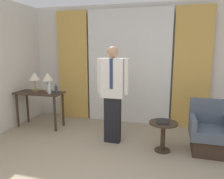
% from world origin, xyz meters
% --- Properties ---
extents(wall_back, '(10.00, 0.06, 2.70)m').
position_xyz_m(wall_back, '(0.00, 3.19, 1.35)').
color(wall_back, silver).
rests_on(wall_back, ground_plane).
extents(curtain_sheer_center, '(1.90, 0.06, 2.58)m').
position_xyz_m(curtain_sheer_center, '(0.00, 3.06, 1.29)').
color(curtain_sheer_center, white).
rests_on(curtain_sheer_center, ground_plane).
extents(curtain_drape_left, '(0.76, 0.06, 2.58)m').
position_xyz_m(curtain_drape_left, '(-1.37, 3.06, 1.29)').
color(curtain_drape_left, gold).
rests_on(curtain_drape_left, ground_plane).
extents(curtain_drape_right, '(0.76, 0.06, 2.58)m').
position_xyz_m(curtain_drape_right, '(1.37, 3.06, 1.29)').
color(curtain_drape_right, gold).
rests_on(curtain_drape_right, ground_plane).
extents(desk, '(1.04, 0.47, 0.78)m').
position_xyz_m(desk, '(-1.80, 2.23, 0.63)').
color(desk, '#38281E').
rests_on(desk, ground_plane).
extents(table_lamp_left, '(0.24, 0.24, 0.42)m').
position_xyz_m(table_lamp_left, '(-1.96, 2.33, 1.09)').
color(table_lamp_left, '#9E7F47').
rests_on(table_lamp_left, desk).
extents(table_lamp_right, '(0.24, 0.24, 0.42)m').
position_xyz_m(table_lamp_right, '(-1.63, 2.33, 1.09)').
color(table_lamp_right, '#9E7F47').
rests_on(table_lamp_right, desk).
extents(bottle_near_edge, '(0.07, 0.07, 0.25)m').
position_xyz_m(bottle_near_edge, '(-1.49, 2.14, 0.88)').
color(bottle_near_edge, silver).
rests_on(bottle_near_edge, desk).
extents(bottle_by_lamp, '(0.06, 0.06, 0.21)m').
position_xyz_m(bottle_by_lamp, '(-1.35, 2.17, 0.86)').
color(bottle_by_lamp, '#2D3851').
rests_on(bottle_by_lamp, desk).
extents(person, '(0.58, 0.20, 1.75)m').
position_xyz_m(person, '(-0.04, 1.87, 0.96)').
color(person, black).
rests_on(person, ground_plane).
extents(armchair, '(0.62, 0.62, 0.86)m').
position_xyz_m(armchair, '(1.61, 1.90, 0.32)').
color(armchair, '#38281E').
rests_on(armchair, ground_plane).
extents(side_table, '(0.47, 0.47, 0.51)m').
position_xyz_m(side_table, '(0.87, 1.73, 0.35)').
color(side_table, '#38281E').
rests_on(side_table, ground_plane).
extents(book, '(0.20, 0.26, 0.03)m').
position_xyz_m(book, '(0.87, 1.73, 0.52)').
color(book, black).
rests_on(book, side_table).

